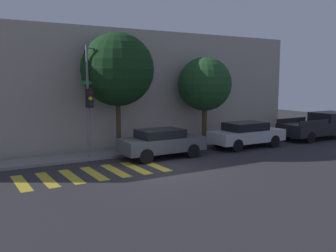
{
  "coord_description": "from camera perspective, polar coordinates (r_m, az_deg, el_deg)",
  "views": [
    {
      "loc": [
        -7.9,
        -14.03,
        3.93
      ],
      "look_at": [
        1.69,
        2.1,
        1.6
      ],
      "focal_mm": 40.0,
      "sensor_mm": 36.0,
      "label": 1
    }
  ],
  "objects": [
    {
      "name": "sidewalk",
      "position": [
        20.12,
        -7.03,
        -4.04
      ],
      "size": [
        26.0,
        1.73,
        0.14
      ],
      "primitive_type": "cube",
      "color": "gray",
      "rests_on": "ground"
    },
    {
      "name": "pickup_truck",
      "position": [
        26.93,
        22.04,
        0.09
      ],
      "size": [
        5.38,
        2.06,
        1.73
      ],
      "color": "black",
      "rests_on": "ground"
    },
    {
      "name": "tree_near_corner",
      "position": [
        19.7,
        -7.7,
        8.5
      ],
      "size": [
        3.79,
        3.79,
        6.35
      ],
      "color": "#42301E",
      "rests_on": "ground"
    },
    {
      "name": "sedan_middle",
      "position": [
        22.18,
        11.87,
        -1.19
      ],
      "size": [
        4.55,
        1.8,
        1.48
      ],
      "color": "#B7BABF",
      "rests_on": "ground"
    },
    {
      "name": "traffic_light_pole",
      "position": [
        18.5,
        -10.97,
        5.8
      ],
      "size": [
        2.12,
        0.56,
        5.57
      ],
      "color": "slate",
      "rests_on": "ground"
    },
    {
      "name": "crosswalk",
      "position": [
        16.2,
        -11.21,
        -7.1
      ],
      "size": [
        6.26,
        2.6,
        0.0
      ],
      "color": "gold",
      "rests_on": "ground"
    },
    {
      "name": "tree_midblock",
      "position": [
        22.49,
        5.63,
        6.35
      ],
      "size": [
        3.2,
        3.2,
        5.27
      ],
      "color": "#4C3823",
      "rests_on": "ground"
    },
    {
      "name": "ground_plane",
      "position": [
        16.58,
        -1.32,
        -6.64
      ],
      "size": [
        60.0,
        60.0,
        0.0
      ],
      "primitive_type": "plane",
      "color": "#2D2B30"
    },
    {
      "name": "building_row",
      "position": [
        23.72,
        -11.33,
        5.61
      ],
      "size": [
        26.0,
        6.0,
        6.76
      ],
      "primitive_type": "cube",
      "color": "#A89E8E",
      "rests_on": "ground"
    },
    {
      "name": "sedan_near_corner",
      "position": [
        18.84,
        -0.98,
        -2.51
      ],
      "size": [
        4.28,
        1.82,
        1.46
      ],
      "color": "#4C5156",
      "rests_on": "ground"
    }
  ]
}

